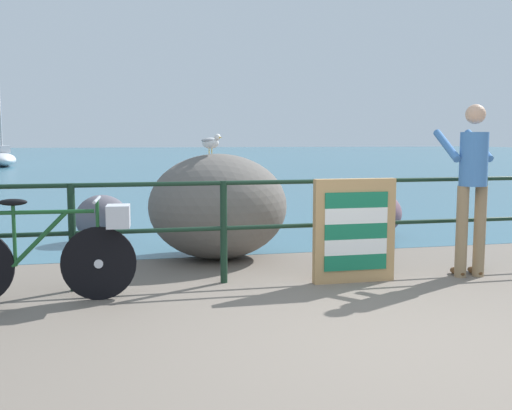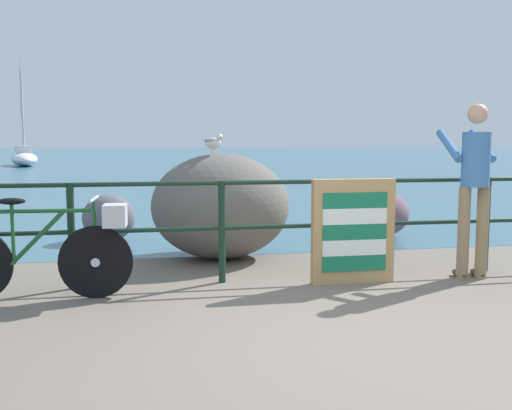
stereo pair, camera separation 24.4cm
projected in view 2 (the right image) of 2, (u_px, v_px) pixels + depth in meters
The scene contains 11 objects.
ground_plane at pixel (184, 176), 23.71m from camera, with size 120.00×120.00×0.10m, color #6B6056.
sea_surface at pixel (164, 155), 51.32m from camera, with size 120.00×90.00×0.01m, color #38667A.
promenade_railing at pixel (292, 218), 5.98m from camera, with size 7.27×0.07×1.02m.
bicycle at pixel (53, 248), 5.24m from camera, with size 1.70×0.48×0.92m.
person_at_railing at pixel (474, 182), 5.99m from camera, with size 0.47×0.65×1.78m.
folded_deckchair_stack at pixel (353, 231), 5.84m from camera, with size 0.84×0.10×1.04m.
breakwater_boulder_main at pixel (221, 206), 7.07m from camera, with size 1.65×1.50×1.26m.
breakwater_boulder_left at pixel (109, 218), 8.27m from camera, with size 0.73×0.66×0.66m.
breakwater_boulder_right at pixel (377, 213), 8.63m from camera, with size 0.91×0.97×0.69m.
seagull at pixel (213, 142), 6.93m from camera, with size 0.25×0.32×0.23m.
sailboat at pixel (24, 152), 30.96m from camera, with size 2.35×4.58×6.16m.
Camera 2 is at (-1.43, -3.83, 1.44)m, focal length 41.41 mm.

